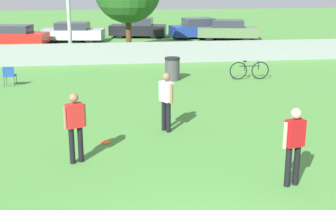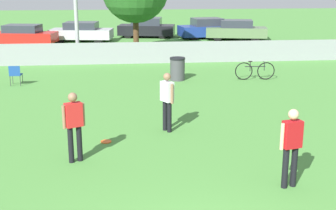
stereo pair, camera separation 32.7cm
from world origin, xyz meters
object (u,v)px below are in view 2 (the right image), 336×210
at_px(folding_chair_sideline, 15,74).
at_px(parked_car_red, 23,35).
at_px(frisbee_disc, 106,141).
at_px(parked_car_silver, 81,32).
at_px(bicycle_sideline, 255,71).
at_px(parked_car_dark, 147,28).
at_px(player_defender_red, 74,122).
at_px(player_receiver_white, 167,98).
at_px(trash_bin, 177,69).
at_px(parked_car_olive, 236,30).
at_px(player_thrower_red, 291,143).
at_px(parked_car_blue, 207,29).

distance_m(folding_chair_sideline, parked_car_red, 12.04).
relative_size(frisbee_disc, parked_car_silver, 0.07).
xyz_separation_m(bicycle_sideline, parked_car_red, (-11.97, 11.80, 0.27)).
bearing_deg(parked_car_red, parked_car_dark, 33.88).
relative_size(frisbee_disc, parked_car_red, 0.07).
height_order(player_defender_red, bicycle_sideline, player_defender_red).
distance_m(player_receiver_white, parked_car_dark, 21.91).
xyz_separation_m(player_receiver_white, trash_bin, (1.13, 6.83, -0.49)).
relative_size(trash_bin, parked_car_silver, 0.22).
bearing_deg(player_defender_red, parked_car_silver, 69.17).
bearing_deg(parked_car_olive, parked_car_silver, -169.67).
bearing_deg(parked_car_silver, frisbee_disc, -75.39).
bearing_deg(parked_car_olive, parked_car_dark, 172.52).
relative_size(folding_chair_sideline, parked_car_silver, 0.19).
relative_size(player_receiver_white, parked_car_dark, 0.39).
height_order(player_receiver_white, parked_car_dark, player_receiver_white).
bearing_deg(bicycle_sideline, player_thrower_red, -99.21).
relative_size(frisbee_disc, parked_car_olive, 0.07).
xyz_separation_m(player_receiver_white, parked_car_blue, (5.01, 20.94, -0.30)).
distance_m(player_thrower_red, parked_car_olive, 24.18).
bearing_deg(parked_car_red, bicycle_sideline, -33.97).
relative_size(frisbee_disc, bicycle_sideline, 0.17).
height_order(bicycle_sideline, parked_car_dark, parked_car_dark).
relative_size(folding_chair_sideline, parked_car_blue, 0.20).
xyz_separation_m(player_defender_red, parked_car_silver, (-1.49, 22.05, -0.33)).
distance_m(player_defender_red, parked_car_blue, 24.18).
height_order(player_thrower_red, frisbee_disc, player_thrower_red).
distance_m(bicycle_sideline, trash_bin, 3.34).
height_order(player_thrower_red, parked_car_blue, player_thrower_red).
bearing_deg(parked_car_blue, frisbee_disc, -116.04).
bearing_deg(frisbee_disc, player_defender_red, -117.55).
height_order(frisbee_disc, parked_car_blue, parked_car_blue).
xyz_separation_m(frisbee_disc, trash_bin, (2.86, 7.59, 0.48)).
relative_size(player_thrower_red, parked_car_olive, 0.38).
bearing_deg(parked_car_silver, bicycle_sideline, -49.45).
xyz_separation_m(player_thrower_red, frisbee_disc, (-3.89, 3.19, -0.97)).
height_order(player_receiver_white, frisbee_disc, player_receiver_white).
height_order(bicycle_sideline, parked_car_blue, parked_car_blue).
xyz_separation_m(player_defender_red, parked_car_red, (-5.11, 20.44, -0.32)).
distance_m(player_receiver_white, trash_bin, 6.94).
relative_size(frisbee_disc, parked_car_blue, 0.07).
xyz_separation_m(folding_chair_sideline, bicycle_sideline, (10.00, 0.08, -0.09)).
relative_size(bicycle_sideline, trash_bin, 1.76).
xyz_separation_m(parked_car_silver, parked_car_blue, (8.90, 0.96, 0.02)).
relative_size(player_defender_red, trash_bin, 1.74).
distance_m(parked_car_blue, parked_car_olive, 2.22).
xyz_separation_m(frisbee_disc, parked_car_red, (-5.79, 19.13, 0.65)).
bearing_deg(player_thrower_red, frisbee_disc, 125.72).
bearing_deg(player_receiver_white, parked_car_red, 171.87).
distance_m(player_defender_red, trash_bin, 9.59).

